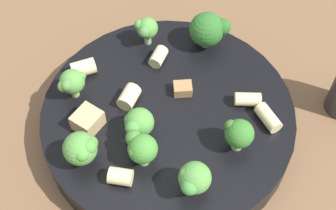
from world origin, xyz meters
name	(u,v)px	position (x,y,z in m)	size (l,w,h in m)	color
ground_plane	(168,128)	(0.00, 0.00, 0.00)	(2.00, 2.00, 0.00)	brown
pasta_bowl	(168,118)	(0.00, 0.00, 0.02)	(0.26, 0.26, 0.03)	black
broccoli_floret_0	(194,179)	(-0.06, -0.07, 0.06)	(0.03, 0.03, 0.04)	#93B766
broccoli_floret_1	(146,28)	(0.07, 0.07, 0.06)	(0.03, 0.03, 0.04)	#9EC175
broccoli_floret_2	(138,123)	(-0.04, 0.01, 0.05)	(0.03, 0.03, 0.03)	#93B766
broccoli_floret_3	(72,82)	(-0.04, 0.09, 0.06)	(0.03, 0.03, 0.04)	#93B766
broccoli_floret_4	(82,148)	(-0.09, 0.03, 0.06)	(0.03, 0.03, 0.04)	#93B766
broccoli_floret_5	(142,148)	(-0.06, -0.01, 0.06)	(0.03, 0.03, 0.04)	#9EC175
broccoli_floret_6	(237,136)	(0.00, -0.08, 0.06)	(0.03, 0.03, 0.04)	#9EC175
broccoli_floret_7	(208,29)	(0.10, 0.01, 0.06)	(0.04, 0.04, 0.04)	#9EC175
rigatoni_0	(248,99)	(0.05, -0.06, 0.04)	(0.01, 0.01, 0.03)	beige
rigatoni_1	(158,57)	(0.05, 0.05, 0.04)	(0.01, 0.01, 0.02)	beige
rigatoni_2	(129,97)	(-0.01, 0.04, 0.04)	(0.02, 0.02, 0.02)	beige
rigatoni_3	(83,68)	(-0.01, 0.10, 0.04)	(0.02, 0.02, 0.03)	beige
rigatoni_4	(121,177)	(-0.09, -0.01, 0.04)	(0.02, 0.02, 0.02)	beige
rigatoni_5	(268,118)	(0.04, -0.09, 0.04)	(0.01, 0.01, 0.03)	beige
chicken_chunk_0	(182,89)	(0.03, 0.00, 0.04)	(0.02, 0.02, 0.01)	#A87A4C
chicken_chunk_1	(88,121)	(-0.06, 0.06, 0.04)	(0.03, 0.02, 0.02)	tan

